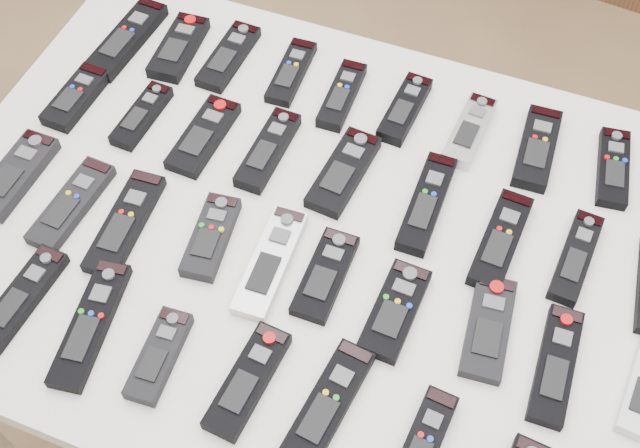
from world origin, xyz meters
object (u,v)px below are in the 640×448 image
(remote_3, at_px, (291,72))
(remote_24, at_px, (325,275))
(remote_21, at_px, (125,223))
(remote_26, at_px, (488,328))
(remote_5, at_px, (405,109))
(remote_25, at_px, (395,311))
(remote_6, at_px, (469,131))
(remote_23, at_px, (270,262))
(remote_35, at_px, (422,446))
(remote_33, at_px, (248,380))
(remote_13, at_px, (268,150))
(remote_7, at_px, (537,148))
(remote_30, at_px, (21,298))
(remote_32, at_px, (159,356))
(remote_16, at_px, (500,240))
(remote_11, at_px, (142,116))
(remote_22, at_px, (211,237))
(remote_15, at_px, (427,203))
(remote_1, at_px, (179,47))
(remote_17, at_px, (576,257))
(remote_34, at_px, (328,405))
(remote_19, at_px, (15,175))
(remote_27, at_px, (556,365))
(remote_14, at_px, (344,172))
(remote_12, at_px, (204,136))
(remote_20, at_px, (72,204))
(remote_0, at_px, (127,39))
(remote_10, at_px, (76,97))
(remote_4, at_px, (342,95))
(remote_31, at_px, (91,324))
(table, at_px, (320,251))
(remote_2, at_px, (229,56))
(remote_8, at_px, (613,168))

(remote_3, relative_size, remote_24, 1.00)
(remote_21, relative_size, remote_26, 1.18)
(remote_5, height_order, remote_25, remote_5)
(remote_6, xyz_separation_m, remote_26, (0.13, -0.35, -0.00))
(remote_23, height_order, remote_35, remote_35)
(remote_33, bearing_deg, remote_25, 53.54)
(remote_6, relative_size, remote_13, 0.92)
(remote_7, distance_m, remote_30, 0.85)
(remote_7, xyz_separation_m, remote_32, (-0.41, -0.57, 0.00))
(remote_13, bearing_deg, remote_16, -3.52)
(remote_11, distance_m, remote_23, 0.38)
(remote_7, bearing_deg, remote_22, -142.98)
(remote_15, relative_size, remote_26, 1.16)
(remote_23, relative_size, remote_32, 1.39)
(remote_1, height_order, remote_17, remote_1)
(remote_34, bearing_deg, remote_30, -171.72)
(remote_22, bearing_deg, remote_33, -59.74)
(remote_3, xyz_separation_m, remote_22, (0.02, -0.38, 0.00))
(remote_19, bearing_deg, remote_17, 12.30)
(remote_23, xyz_separation_m, remote_27, (0.44, -0.01, -0.00))
(remote_14, relative_size, remote_23, 0.88)
(remote_22, xyz_separation_m, remote_35, (0.40, -0.20, -0.00))
(remote_30, bearing_deg, remote_34, 4.53)
(remote_12, xyz_separation_m, remote_34, (0.37, -0.37, 0.00))
(remote_13, bearing_deg, remote_32, -87.79)
(remote_13, xyz_separation_m, remote_20, (-0.25, -0.22, -0.00))
(remote_0, xyz_separation_m, remote_17, (0.87, -0.17, -0.00))
(remote_0, bearing_deg, remote_14, -13.47)
(remote_13, bearing_deg, remote_0, 158.27)
(remote_34, bearing_deg, remote_10, 156.14)
(remote_4, distance_m, remote_14, 0.17)
(remote_6, xyz_separation_m, remote_31, (-0.41, -0.56, -0.00))
(table, bearing_deg, remote_2, 135.27)
(remote_12, relative_size, remote_15, 0.87)
(remote_0, xyz_separation_m, remote_8, (0.90, 0.02, -0.00))
(remote_10, bearing_deg, remote_21, -42.06)
(remote_27, bearing_deg, remote_6, 119.61)
(remote_16, bearing_deg, remote_22, -156.21)
(remote_31, bearing_deg, remote_23, 35.10)
(remote_2, xyz_separation_m, remote_4, (0.23, -0.02, 0.00))
(remote_14, distance_m, remote_35, 0.47)
(remote_10, xyz_separation_m, remote_24, (0.54, -0.18, -0.00))
(remote_4, bearing_deg, remote_3, 166.50)
(remote_7, height_order, remote_21, remote_7)
(remote_25, xyz_separation_m, remote_30, (-0.52, -0.18, -0.00))
(remote_15, bearing_deg, remote_19, -164.28)
(remote_2, relative_size, remote_19, 0.98)
(remote_7, bearing_deg, remote_24, -126.84)
(table, relative_size, remote_22, 8.41)
(remote_32, bearing_deg, remote_20, 140.25)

